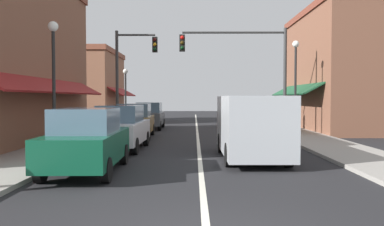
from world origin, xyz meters
The scene contains 16 objects.
ground_plane centered at (0.00, 18.00, 0.00)m, with size 80.00×80.00×0.00m, color black.
sidewalk_left centered at (-5.50, 18.00, 0.06)m, with size 2.60×56.00×0.12m, color gray.
sidewalk_right centered at (5.50, 18.00, 0.06)m, with size 2.60×56.00×0.12m, color gray.
lane_center_stripe centered at (0.00, 18.00, 0.00)m, with size 0.14×52.00×0.01m, color silver.
storefront_right_block centered at (9.07, 20.00, 3.83)m, with size 5.87×10.20×7.66m.
storefront_far_left centered at (-8.86, 28.00, 3.04)m, with size 5.44×8.20×6.06m.
parked_car_nearest_left centered at (-3.13, 5.58, 0.88)m, with size 1.85×4.14×1.77m.
parked_car_second_left centered at (-3.09, 10.39, 0.88)m, with size 1.87×4.14×1.77m.
parked_car_third_left centered at (-3.26, 15.15, 0.88)m, with size 1.87×4.15×1.77m.
parked_car_far_left centered at (-3.17, 21.01, 0.88)m, with size 1.80×4.11×1.77m.
van_in_lane centered at (1.73, 8.10, 1.15)m, with size 2.03×5.19×2.12m.
traffic_signal_mast_arm centered at (2.78, 16.45, 4.07)m, with size 5.88×0.50×5.89m.
traffic_signal_left_corner centered at (-4.04, 18.32, 3.93)m, with size 2.53×0.50×6.07m.
street_lamp_left_near centered at (-5.19, 8.86, 3.22)m, with size 0.36×0.36×4.77m.
street_lamp_right_mid centered at (5.14, 15.61, 3.39)m, with size 0.36×0.36×5.07m.
street_lamp_left_far centered at (-5.11, 23.06, 2.86)m, with size 0.36×0.36×4.16m.
Camera 1 is at (-0.19, -5.14, 2.04)m, focal length 36.80 mm.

